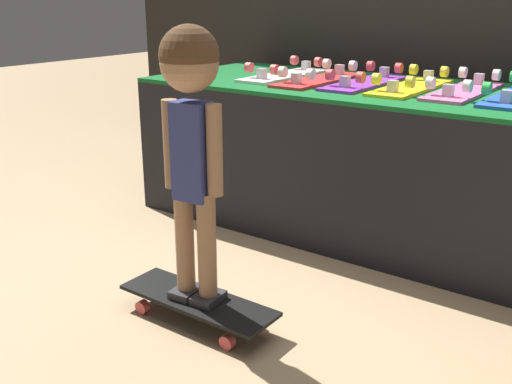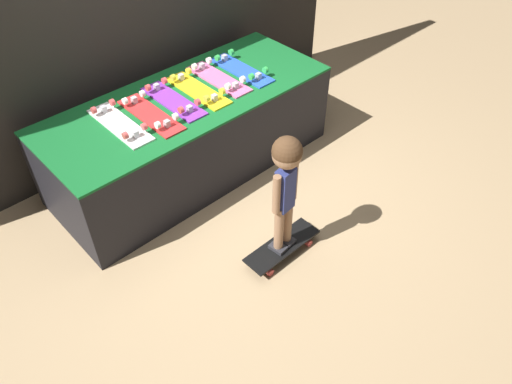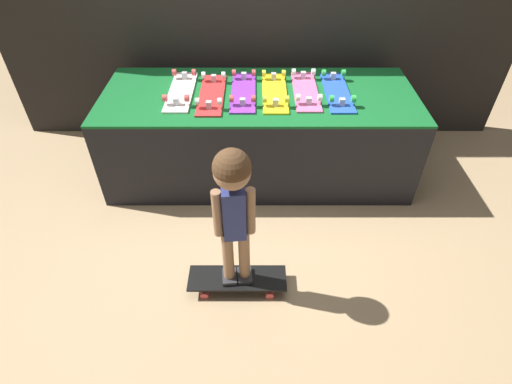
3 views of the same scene
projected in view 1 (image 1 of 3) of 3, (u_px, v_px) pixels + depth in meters
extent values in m
plane|color=tan|center=(324.00, 264.00, 2.69)|extent=(16.00, 16.00, 0.00)
cube|color=black|center=(382.00, 162.00, 3.00)|extent=(2.43, 0.96, 0.71)
cube|color=#146028|center=(387.00, 89.00, 2.89)|extent=(2.43, 0.96, 0.02)
cube|color=white|center=(285.00, 75.00, 3.23)|extent=(0.19, 0.66, 0.01)
cube|color=#B7B7BC|center=(306.00, 66.00, 3.39)|extent=(0.04, 0.04, 0.05)
cylinder|color=#D84C4C|center=(318.00, 62.00, 3.34)|extent=(0.03, 0.05, 0.05)
cylinder|color=#D84C4C|center=(294.00, 60.00, 3.42)|extent=(0.03, 0.05, 0.05)
cube|color=#B7B7BC|center=(262.00, 74.00, 3.05)|extent=(0.04, 0.04, 0.05)
cylinder|color=#D84C4C|center=(275.00, 70.00, 3.00)|extent=(0.03, 0.05, 0.05)
cylinder|color=#D84C4C|center=(249.00, 67.00, 3.09)|extent=(0.03, 0.05, 0.05)
cube|color=red|center=(319.00, 80.00, 3.06)|extent=(0.19, 0.66, 0.01)
cube|color=#B7B7BC|center=(339.00, 69.00, 3.22)|extent=(0.04, 0.04, 0.05)
cylinder|color=white|center=(353.00, 66.00, 3.17)|extent=(0.03, 0.05, 0.05)
cylinder|color=white|center=(327.00, 64.00, 3.25)|extent=(0.03, 0.05, 0.05)
cube|color=#B7B7BC|center=(296.00, 78.00, 2.88)|extent=(0.04, 0.04, 0.05)
cylinder|color=white|center=(311.00, 74.00, 2.83)|extent=(0.03, 0.05, 0.05)
cylinder|color=white|center=(283.00, 72.00, 2.92)|extent=(0.03, 0.05, 0.05)
cube|color=purple|center=(365.00, 83.00, 2.96)|extent=(0.19, 0.66, 0.01)
cube|color=#B7B7BC|center=(384.00, 72.00, 3.12)|extent=(0.04, 0.04, 0.05)
cylinder|color=#D84C4C|center=(399.00, 68.00, 3.06)|extent=(0.03, 0.05, 0.05)
cylinder|color=#D84C4C|center=(371.00, 66.00, 3.15)|extent=(0.03, 0.05, 0.05)
cube|color=#B7B7BC|center=(345.00, 82.00, 2.78)|extent=(0.04, 0.04, 0.05)
cylinder|color=#D84C4C|center=(361.00, 77.00, 2.73)|extent=(0.03, 0.05, 0.05)
cylinder|color=#D84C4C|center=(330.00, 75.00, 2.82)|extent=(0.03, 0.05, 0.05)
cube|color=yellow|center=(411.00, 88.00, 2.82)|extent=(0.19, 0.66, 0.01)
cube|color=#B7B7BC|center=(428.00, 76.00, 2.98)|extent=(0.04, 0.04, 0.05)
cylinder|color=yellow|center=(445.00, 72.00, 2.93)|extent=(0.03, 0.05, 0.05)
cylinder|color=yellow|center=(414.00, 69.00, 3.01)|extent=(0.03, 0.05, 0.05)
cube|color=#B7B7BC|center=(393.00, 86.00, 2.64)|extent=(0.04, 0.04, 0.05)
cylinder|color=yellow|center=(410.00, 82.00, 2.59)|extent=(0.03, 0.05, 0.05)
cylinder|color=yellow|center=(377.00, 79.00, 2.68)|extent=(0.03, 0.05, 0.05)
cube|color=pink|center=(464.00, 92.00, 2.71)|extent=(0.19, 0.66, 0.01)
cube|color=#B7B7BC|center=(479.00, 79.00, 2.86)|extent=(0.04, 0.04, 0.05)
cylinder|color=white|center=(497.00, 75.00, 2.81)|extent=(0.03, 0.05, 0.05)
cylinder|color=white|center=(463.00, 72.00, 2.90)|extent=(0.03, 0.05, 0.05)
cube|color=#B7B7BC|center=(448.00, 90.00, 2.53)|extent=(0.04, 0.04, 0.05)
cylinder|color=white|center=(468.00, 86.00, 2.48)|extent=(0.03, 0.05, 0.05)
cylinder|color=white|center=(431.00, 83.00, 2.56)|extent=(0.03, 0.05, 0.05)
cube|color=#B7B7BC|center=(506.00, 96.00, 2.38)|extent=(0.04, 0.04, 0.05)
cylinder|color=green|center=(487.00, 88.00, 2.42)|extent=(0.03, 0.05, 0.05)
cube|color=black|center=(198.00, 300.00, 2.20)|extent=(0.62, 0.20, 0.01)
cube|color=#B7B7BC|center=(242.00, 325.00, 2.10)|extent=(0.04, 0.04, 0.05)
cylinder|color=#D84C4C|center=(256.00, 321.00, 2.17)|extent=(0.05, 0.03, 0.05)
cylinder|color=#D84C4C|center=(227.00, 342.00, 2.04)|extent=(0.05, 0.03, 0.05)
cube|color=#B7B7BC|center=(158.00, 292.00, 2.33)|extent=(0.04, 0.04, 0.05)
cylinder|color=#D84C4C|center=(173.00, 290.00, 2.40)|extent=(0.05, 0.03, 0.05)
cylinder|color=#D84C4C|center=(143.00, 307.00, 2.27)|extent=(0.05, 0.03, 0.05)
cube|color=#2D2D33|center=(208.00, 298.00, 2.17)|extent=(0.10, 0.13, 0.03)
cylinder|color=#997051|center=(207.00, 245.00, 2.11)|extent=(0.07, 0.07, 0.39)
cube|color=#2D2D33|center=(187.00, 292.00, 2.22)|extent=(0.10, 0.13, 0.03)
cylinder|color=#997051|center=(185.00, 240.00, 2.15)|extent=(0.07, 0.07, 0.39)
cube|color=navy|center=(192.00, 152.00, 2.02)|extent=(0.13, 0.10, 0.34)
cylinder|color=#997051|center=(215.00, 151.00, 1.98)|extent=(0.05, 0.05, 0.31)
cylinder|color=#997051|center=(171.00, 144.00, 2.06)|extent=(0.05, 0.05, 0.31)
sphere|color=#997051|center=(189.00, 63.00, 1.93)|extent=(0.19, 0.19, 0.19)
sphere|color=#4C331E|center=(189.00, 55.00, 1.92)|extent=(0.20, 0.20, 0.20)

